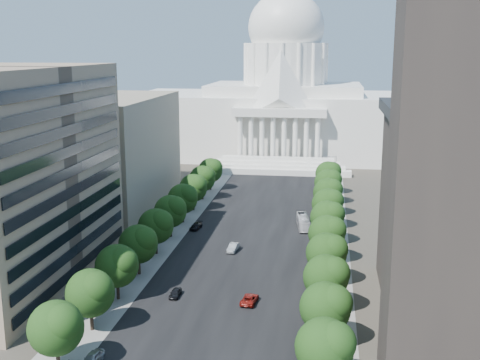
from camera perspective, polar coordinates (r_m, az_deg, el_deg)
The scene contains 37 objects.
road_asphalt at distance 155.68m, azimuth 1.57°, elevation -3.68°, with size 30.00×260.00×0.01m, color black.
sidewalk_left at distance 158.95m, azimuth -5.25°, elevation -3.39°, with size 8.00×260.00×0.02m, color gray.
sidewalk_right at distance 154.69m, azimuth 8.59°, elevation -3.93°, with size 8.00×260.00×0.02m, color gray.
capitol at distance 245.15m, azimuth 4.27°, elevation 6.98°, with size 120.00×56.00×73.00m.
office_block_left_far at distance 173.86m, azimuth -13.91°, elevation 2.73°, with size 38.00×52.00×30.00m, color gray.
tree_l_a at distance 86.84m, azimuth -16.92°, elevation -13.19°, with size 7.79×7.60×9.97m.
tree_l_b at distance 96.81m, azimuth -13.88°, elevation -10.27°, with size 7.79×7.60×9.97m.
tree_l_c at distance 107.20m, azimuth -11.47°, elevation -7.88°, with size 7.79×7.60×9.97m.
tree_l_d at distance 117.90m, azimuth -9.50°, elevation -5.91°, with size 7.79×7.60×9.97m.
tree_l_e at distance 128.82m, azimuth -7.88°, elevation -4.26°, with size 7.79×7.60×9.97m.
tree_l_f at distance 139.93m, azimuth -6.52°, elevation -2.88°, with size 7.79×7.60×9.97m.
tree_l_g at distance 151.17m, azimuth -5.36°, elevation -1.69°, with size 7.79×7.60×9.97m.
tree_l_h at distance 162.51m, azimuth -4.36°, elevation -0.67°, with size 7.79×7.60×9.97m.
tree_l_i at distance 173.95m, azimuth -3.50°, elevation 0.22°, with size 7.79×7.60×9.97m.
tree_l_j at distance 185.46m, azimuth -2.74°, elevation 0.99°, with size 7.79×7.60×9.97m.
tree_r_a at distance 79.37m, azimuth 8.27°, elevation -15.30°, with size 7.79×7.60×9.97m.
tree_r_b at distance 90.17m, azimuth 8.31°, elevation -11.76°, with size 7.79×7.60×9.97m.
tree_r_c at distance 101.24m, azimuth 8.34°, elevation -8.99°, with size 7.79×7.60×9.97m.
tree_r_d at distance 112.51m, azimuth 8.37°, elevation -6.77°, with size 7.79×7.60×9.97m.
tree_r_e at distance 123.91m, azimuth 8.39°, elevation -4.96°, with size 7.79×7.60×9.97m.
tree_r_f at distance 135.42m, azimuth 8.40°, elevation -3.45°, with size 7.79×7.60×9.97m.
tree_r_g at distance 147.00m, azimuth 8.42°, elevation -2.18°, with size 7.79×7.60×9.97m.
tree_r_h at distance 158.65m, azimuth 8.43°, elevation -1.10°, with size 7.79×7.60×9.97m.
tree_r_i at distance 170.34m, azimuth 8.44°, elevation -0.16°, with size 7.79×7.60×9.97m.
tree_r_j at distance 182.08m, azimuth 8.45°, elevation 0.65°, with size 7.79×7.60×9.97m.
streetlight_a at distance 78.10m, azimuth 9.44°, elevation -16.36°, with size 2.61×0.44×9.00m.
streetlight_b at distance 100.75m, azimuth 9.23°, elevation -9.52°, with size 2.61×0.44×9.00m.
streetlight_c at distance 124.30m, azimuth 9.10°, elevation -5.23°, with size 2.61×0.44×9.00m.
streetlight_d at distance 148.33m, azimuth 9.02°, elevation -2.32°, with size 2.61×0.44×9.00m.
streetlight_e at distance 172.64m, azimuth 8.96°, elevation -0.22°, with size 2.61×0.44×9.00m.
streetlight_f at distance 197.12m, azimuth 8.91°, elevation 1.35°, with size 2.61×0.44×9.00m.
car_dark_a at distance 108.93m, azimuth -6.15°, elevation -10.62°, with size 1.62×4.04×1.38m, color black.
car_silver at distance 131.11m, azimuth -0.64°, elevation -6.43°, with size 1.75×5.02×1.65m, color #A5A9AD.
car_red at distance 105.82m, azimuth 0.91°, elevation -11.23°, with size 2.44×5.29×1.47m, color maroon.
car_dark_b at distance 147.06m, azimuth -4.19°, elevation -4.39°, with size 2.02×4.97×1.44m, color black.
car_parked at distance 89.86m, azimuth -13.84°, elevation -16.11°, with size 1.91×4.76×1.62m, color #9EA0A5.
city_bus at distance 148.28m, azimuth 6.02°, elevation -3.97°, with size 2.53×10.82×3.01m, color silver.
Camera 1 is at (17.58, -58.52, 43.23)m, focal length 45.00 mm.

